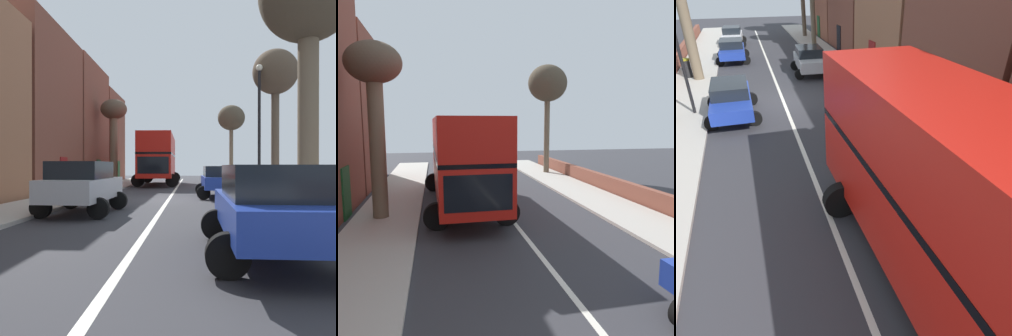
{
  "view_description": "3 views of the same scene",
  "coord_description": "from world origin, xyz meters",
  "views": [
    {
      "loc": [
        1.06,
        -16.78,
        1.56
      ],
      "look_at": [
        -0.72,
        10.52,
        1.42
      ],
      "focal_mm": 38.45,
      "sensor_mm": 36.0,
      "label": 1
    },
    {
      "loc": [
        -2.91,
        -2.27,
        3.85
      ],
      "look_at": [
        0.5,
        13.87,
        1.61
      ],
      "focal_mm": 35.87,
      "sensor_mm": 36.0,
      "label": 2
    },
    {
      "loc": [
        1.55,
        16.35,
        5.7
      ],
      "look_at": [
        -0.54,
        9.39,
        1.27
      ],
      "focal_mm": 33.66,
      "sensor_mm": 36.0,
      "label": 3
    }
  ],
  "objects": [
    {
      "name": "parked_car_silver_left_1",
      "position": [
        -2.5,
        -5.2,
        0.96
      ],
      "size": [
        2.5,
        4.0,
        1.71
      ],
      "color": "#B7BABF",
      "rests_on": "ground"
    },
    {
      "name": "litter_bin_right",
      "position": [
        5.3,
        -6.18,
        0.7
      ],
      "size": [
        0.55,
        0.55,
        1.15
      ],
      "color": "black",
      "rests_on": "sidewalk_right"
    },
    {
      "name": "ground_plane",
      "position": [
        0.0,
        0.0,
        0.0
      ],
      "size": [
        84.0,
        84.0,
        0.0
      ],
      "primitive_type": "plane",
      "color": "#333338"
    },
    {
      "name": "road_centre_line",
      "position": [
        0.0,
        0.0,
        0.0
      ],
      "size": [
        0.16,
        54.0,
        0.01
      ],
      "primitive_type": "cube",
      "color": "silver",
      "rests_on": "ground"
    },
    {
      "name": "sidewalk_right",
      "position": [
        4.9,
        0.0,
        0.06
      ],
      "size": [
        2.6,
        60.0,
        0.12
      ],
      "primitive_type": "cube",
      "color": "#B2ADA3",
      "rests_on": "ground"
    },
    {
      "name": "parked_car_blue_right_3",
      "position": [
        2.5,
        1.3,
        0.9
      ],
      "size": [
        2.47,
        4.44,
        1.57
      ],
      "color": "#1E389E",
      "rests_on": "ground"
    },
    {
      "name": "parked_car_white_right_2",
      "position": [
        2.5,
        -17.45,
        0.94
      ],
      "size": [
        2.5,
        4.33,
        1.65
      ],
      "color": "silver",
      "rests_on": "ground"
    },
    {
      "name": "parked_car_blue_right_0",
      "position": [
        2.5,
        -10.51,
        0.91
      ],
      "size": [
        2.51,
        4.25,
        1.58
      ],
      "color": "#1E389E",
      "rests_on": "ground"
    },
    {
      "name": "terraced_houses_left",
      "position": [
        -8.5,
        0.33,
        4.57
      ],
      "size": [
        4.07,
        47.68,
        9.78
      ],
      "color": "brown",
      "rests_on": "ground"
    },
    {
      "name": "double_decker_bus",
      "position": [
        -1.7,
        13.27,
        2.35
      ],
      "size": [
        3.69,
        10.49,
        4.06
      ],
      "color": "red",
      "rests_on": "ground"
    },
    {
      "name": "sidewalk_left",
      "position": [
        -4.9,
        0.0,
        0.06
      ],
      "size": [
        2.6,
        60.0,
        0.12
      ],
      "primitive_type": "cube",
      "color": "#B2ADA3",
      "rests_on": "ground"
    }
  ]
}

